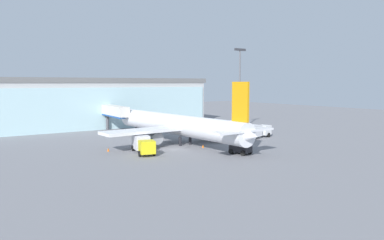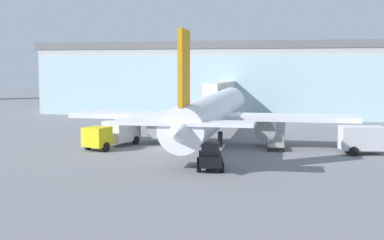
{
  "view_description": "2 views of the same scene",
  "coord_description": "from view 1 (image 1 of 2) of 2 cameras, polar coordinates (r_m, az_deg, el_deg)",
  "views": [
    {
      "loc": [
        -33.82,
        -51.04,
        10.97
      ],
      "look_at": [
        6.18,
        3.14,
        4.26
      ],
      "focal_mm": 35.0,
      "sensor_mm": 36.0,
      "label": 1
    },
    {
      "loc": [
        13.16,
        -51.64,
        8.45
      ],
      "look_at": [
        1.71,
        4.33,
        2.51
      ],
      "focal_mm": 50.0,
      "sensor_mm": 36.0,
      "label": 2
    }
  ],
  "objects": [
    {
      "name": "jet_bridge",
      "position": [
        85.08,
        -11.77,
        1.23
      ],
      "size": [
        3.32,
        13.01,
        5.91
      ],
      "rotation": [
        0.0,
        0.0,
        1.49
      ],
      "color": "beige",
      "rests_on": "ground"
    },
    {
      "name": "terminal_building",
      "position": [
        95.2,
        -15.6,
        2.53
      ],
      "size": [
        63.19,
        15.32,
        12.16
      ],
      "rotation": [
        0.0,
        0.0,
        -0.04
      ],
      "color": "#AEAEAE",
      "rests_on": "ground"
    },
    {
      "name": "ground",
      "position": [
        62.2,
        -2.87,
        -4.48
      ],
      "size": [
        240.0,
        240.0,
        0.0
      ],
      "primitive_type": "plane",
      "color": "slate"
    },
    {
      "name": "pushback_tug",
      "position": [
        58.28,
        7.5,
        -4.24
      ],
      "size": [
        2.69,
        3.49,
        2.3
      ],
      "rotation": [
        0.0,
        0.0,
        1.76
      ],
      "color": "black",
      "rests_on": "ground"
    },
    {
      "name": "safety_cone_wingtip",
      "position": [
        61.7,
        -12.64,
        -4.43
      ],
      "size": [
        0.36,
        0.36,
        0.55
      ],
      "primitive_type": "cone",
      "color": "orange",
      "rests_on": "ground"
    },
    {
      "name": "catering_truck",
      "position": [
        59.2,
        -7.52,
        -3.6
      ],
      "size": [
        4.15,
        7.62,
        2.65
      ],
      "rotation": [
        0.0,
        0.0,
        4.43
      ],
      "color": "yellow",
      "rests_on": "ground"
    },
    {
      "name": "fuel_truck",
      "position": [
        75.42,
        9.72,
        -1.63
      ],
      "size": [
        7.55,
        3.42,
        2.65
      ],
      "rotation": [
        0.0,
        0.0,
        0.16
      ],
      "color": "silver",
      "rests_on": "ground"
    },
    {
      "name": "baggage_cart",
      "position": [
        69.62,
        3.92,
        -2.98
      ],
      "size": [
        1.84,
        2.93,
        1.5
      ],
      "rotation": [
        0.0,
        0.0,
        1.66
      ],
      "color": "#9E998C",
      "rests_on": "ground"
    },
    {
      "name": "apron_light_mast",
      "position": [
        85.51,
        7.28,
        5.7
      ],
      "size": [
        3.2,
        0.4,
        18.63
      ],
      "color": "#59595E",
      "rests_on": "ground"
    },
    {
      "name": "safety_cone_nose",
      "position": [
        63.76,
        1.69,
        -3.97
      ],
      "size": [
        0.36,
        0.36,
        0.55
      ],
      "primitive_type": "cone",
      "color": "orange",
      "rests_on": "ground"
    },
    {
      "name": "airplane",
      "position": [
        67.45,
        -2.12,
        -0.78
      ],
      "size": [
        29.97,
        39.23,
        11.13
      ],
      "rotation": [
        0.0,
        0.0,
        1.59
      ],
      "color": "silver",
      "rests_on": "ground"
    }
  ]
}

